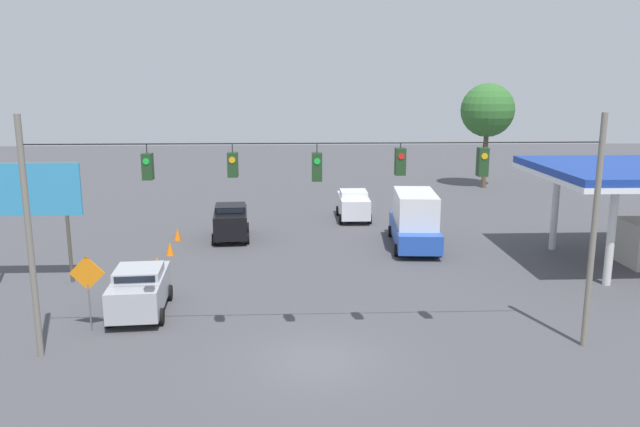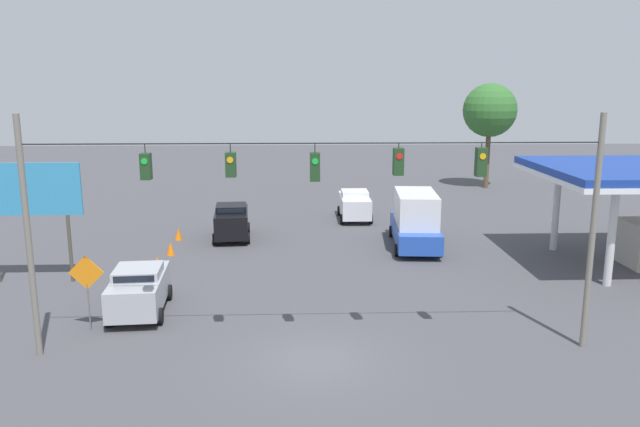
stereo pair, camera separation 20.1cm
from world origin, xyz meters
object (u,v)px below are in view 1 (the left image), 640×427
(sedan_silver_parked_shoulder, at_px, (140,289))
(work_zone_sign, at_px, (88,279))
(traffic_cone_third, at_px, (157,264))
(traffic_cone_fifth, at_px, (178,234))
(traffic_cone_second, at_px, (146,284))
(traffic_cone_fourth, at_px, (170,249))
(traffic_cone_nearest, at_px, (127,308))
(tree_horizon_left, at_px, (488,111))
(overhead_signal_span, at_px, (319,204))
(box_truck_blue_oncoming_far, at_px, (415,220))
(sedan_white_oncoming_deep, at_px, (353,204))
(sedan_black_withflow_far, at_px, (231,221))
(roadside_billboard, at_px, (27,196))

(sedan_silver_parked_shoulder, distance_m, work_zone_sign, 2.46)
(traffic_cone_third, distance_m, traffic_cone_fifth, 5.96)
(traffic_cone_second, relative_size, traffic_cone_fourth, 1.00)
(traffic_cone_nearest, relative_size, work_zone_sign, 0.26)
(sedan_silver_parked_shoulder, height_order, traffic_cone_fourth, sedan_silver_parked_shoulder)
(traffic_cone_fourth, height_order, tree_horizon_left, tree_horizon_left)
(overhead_signal_span, height_order, work_zone_sign, overhead_signal_span)
(traffic_cone_third, distance_m, work_zone_sign, 7.48)
(box_truck_blue_oncoming_far, relative_size, sedan_white_oncoming_deep, 1.60)
(sedan_white_oncoming_deep, bearing_deg, box_truck_blue_oncoming_far, 110.88)
(sedan_black_withflow_far, height_order, traffic_cone_nearest, sedan_black_withflow_far)
(overhead_signal_span, distance_m, work_zone_sign, 9.05)
(sedan_silver_parked_shoulder, xyz_separation_m, traffic_cone_third, (0.51, -5.49, -0.60))
(sedan_silver_parked_shoulder, distance_m, traffic_cone_fifth, 11.48)
(sedan_white_oncoming_deep, height_order, work_zone_sign, work_zone_sign)
(roadside_billboard, bearing_deg, tree_horizon_left, -138.88)
(work_zone_sign, bearing_deg, traffic_cone_third, -96.79)
(work_zone_sign, height_order, tree_horizon_left, tree_horizon_left)
(box_truck_blue_oncoming_far, xyz_separation_m, tree_horizon_left, (-9.67, -19.04, 5.01))
(box_truck_blue_oncoming_far, bearing_deg, overhead_signal_span, 66.44)
(box_truck_blue_oncoming_far, bearing_deg, work_zone_sign, 38.63)
(sedan_silver_parked_shoulder, height_order, traffic_cone_second, sedan_silver_parked_shoulder)
(sedan_white_oncoming_deep, relative_size, sedan_silver_parked_shoulder, 0.95)
(traffic_cone_second, bearing_deg, tree_horizon_left, -131.02)
(traffic_cone_second, relative_size, traffic_cone_third, 1.00)
(traffic_cone_nearest, height_order, traffic_cone_fifth, same)
(overhead_signal_span, height_order, sedan_white_oncoming_deep, overhead_signal_span)
(box_truck_blue_oncoming_far, bearing_deg, sedan_black_withflow_far, -12.25)
(sedan_silver_parked_shoulder, height_order, tree_horizon_left, tree_horizon_left)
(sedan_white_oncoming_deep, height_order, traffic_cone_second, sedan_white_oncoming_deep)
(sedan_white_oncoming_deep, bearing_deg, traffic_cone_second, 53.68)
(traffic_cone_fourth, height_order, traffic_cone_fifth, same)
(sedan_silver_parked_shoulder, bearing_deg, traffic_cone_second, -81.94)
(roadside_billboard, bearing_deg, overhead_signal_span, 147.94)
(work_zone_sign, bearing_deg, tree_horizon_left, -128.08)
(overhead_signal_span, distance_m, box_truck_blue_oncoming_far, 14.92)
(traffic_cone_nearest, bearing_deg, roadside_billboard, -40.12)
(traffic_cone_nearest, bearing_deg, sedan_white_oncoming_deep, -121.71)
(traffic_cone_fourth, xyz_separation_m, roadside_billboard, (5.24, 4.24, 3.62))
(traffic_cone_nearest, xyz_separation_m, work_zone_sign, (0.95, 1.38, 1.63))
(traffic_cone_nearest, bearing_deg, work_zone_sign, 55.63)
(sedan_silver_parked_shoulder, bearing_deg, traffic_cone_fourth, -86.95)
(box_truck_blue_oncoming_far, xyz_separation_m, traffic_cone_third, (13.18, 3.97, -1.14))
(overhead_signal_span, xyz_separation_m, roadside_billboard, (12.56, -7.87, -1.10))
(sedan_white_oncoming_deep, xyz_separation_m, roadside_billboard, (15.67, 12.44, 2.97))
(traffic_cone_fifth, bearing_deg, traffic_cone_fourth, 93.01)
(overhead_signal_span, distance_m, traffic_cone_third, 12.79)
(traffic_cone_second, bearing_deg, traffic_cone_fifth, -88.33)
(box_truck_blue_oncoming_far, bearing_deg, sedan_silver_parked_shoulder, 36.76)
(box_truck_blue_oncoming_far, height_order, traffic_cone_nearest, box_truck_blue_oncoming_far)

